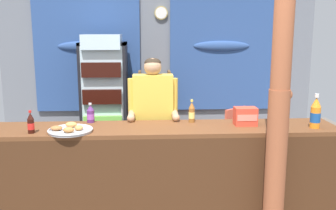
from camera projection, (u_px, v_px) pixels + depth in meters
ground_plane at (164, 192)px, 4.52m from camera, size 7.41×7.41×0.00m
back_wall_curtained at (158, 56)px, 5.96m from camera, size 4.84×0.22×2.86m
stall_counter at (157, 166)px, 3.68m from camera, size 3.56×0.58×0.95m
timber_post at (280, 96)px, 3.29m from camera, size 0.21×0.19×2.76m
drink_fridge at (104, 93)px, 5.47m from camera, size 0.65×0.70×1.82m
bottle_shelf_rack at (155, 111)px, 5.81m from camera, size 0.48×0.28×1.28m
plastic_lawn_chair at (228, 133)px, 5.24m from camera, size 0.62×0.62×0.86m
shopkeeper at (153, 111)px, 4.20m from camera, size 0.55×0.42×1.59m
soda_bottle_orange_soda at (316, 114)px, 3.67m from camera, size 0.10×0.10×0.33m
soda_bottle_grape_soda at (91, 114)px, 3.90m from camera, size 0.08×0.08×0.20m
soda_bottle_water at (273, 118)px, 3.68m from camera, size 0.07×0.07×0.23m
soda_bottle_cola at (31, 124)px, 3.49m from camera, size 0.06×0.06×0.21m
soda_bottle_iced_tea at (192, 113)px, 3.91m from camera, size 0.06×0.06×0.24m
snack_box_crackers at (245, 116)px, 3.79m from camera, size 0.22×0.15×0.18m
pastry_tray at (70, 130)px, 3.55m from camera, size 0.42×0.42×0.07m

